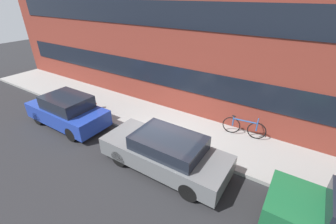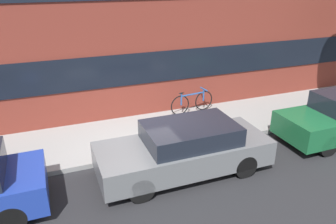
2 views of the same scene
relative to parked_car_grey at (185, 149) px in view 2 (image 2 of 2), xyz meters
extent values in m
plane|color=#232326|center=(-0.83, 1.05, -0.69)|extent=(56.00, 56.00, 0.00)
cube|color=gray|center=(-0.83, 2.43, -0.62)|extent=(28.00, 2.76, 0.14)
cube|color=black|center=(-0.83, 3.79, 1.19)|extent=(25.76, 0.04, 1.10)
cylinder|color=black|center=(-4.20, -0.76, -0.38)|extent=(0.63, 0.18, 0.63)
cylinder|color=black|center=(-4.20, 0.76, -0.38)|extent=(0.63, 0.18, 0.63)
cube|color=slate|center=(-0.04, 0.00, -0.13)|extent=(4.53, 1.76, 0.66)
cube|color=black|center=(0.14, 0.00, 0.44)|extent=(2.36, 1.55, 0.48)
cylinder|color=black|center=(-1.45, -0.79, -0.38)|extent=(0.63, 0.18, 0.63)
cylinder|color=black|center=(-1.45, 0.79, -0.38)|extent=(0.63, 0.18, 0.63)
cylinder|color=black|center=(1.36, -0.79, -0.38)|extent=(0.63, 0.18, 0.63)
cylinder|color=black|center=(1.36, 0.79, -0.38)|extent=(0.63, 0.18, 0.63)
cylinder|color=black|center=(4.22, -0.73, -0.36)|extent=(0.66, 0.18, 0.66)
cylinder|color=black|center=(4.22, 0.73, -0.36)|extent=(0.66, 0.18, 0.66)
torus|color=black|center=(2.27, 3.39, -0.18)|extent=(0.75, 0.13, 0.75)
torus|color=black|center=(1.24, 3.26, -0.18)|extent=(0.75, 0.13, 0.75)
cylinder|color=#234C8C|center=(1.76, 3.33, 0.16)|extent=(0.98, 0.18, 0.06)
cylinder|color=#234C8C|center=(1.30, 3.27, 0.04)|extent=(0.06, 0.06, 0.43)
cylinder|color=#234C8C|center=(2.25, 3.39, 0.04)|extent=(0.06, 0.06, 0.43)
ellipsoid|color=black|center=(1.30, 3.27, 0.28)|extent=(0.21, 0.10, 0.05)
cylinder|color=#234C8C|center=(2.25, 3.39, 0.28)|extent=(0.10, 0.44, 0.05)
camera|label=1|loc=(3.44, -5.12, 4.88)|focal=24.00mm
camera|label=2|loc=(-3.11, -6.84, 4.24)|focal=35.00mm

